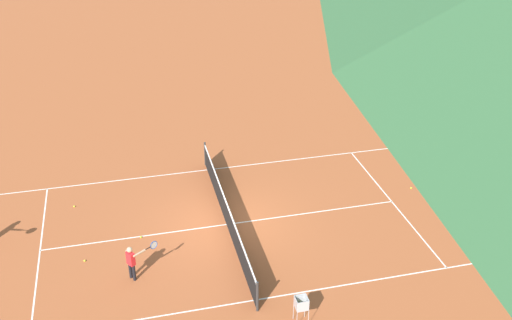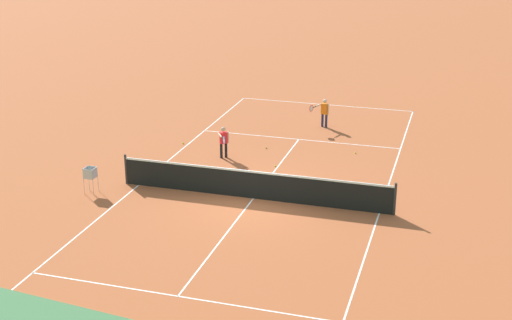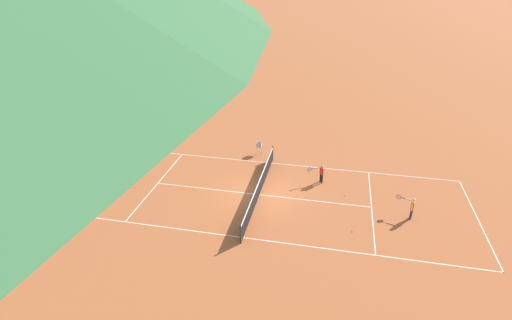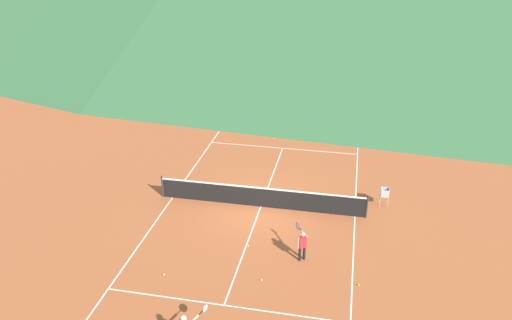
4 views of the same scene
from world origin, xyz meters
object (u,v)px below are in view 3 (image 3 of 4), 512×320
at_px(player_far_baseline, 321,172).
at_px(tennis_ball_service_box, 103,170).
at_px(player_near_service, 412,207).
at_px(tennis_ball_by_net_right, 135,186).
at_px(tennis_ball_mid_court, 312,199).
at_px(tennis_ball_far_corner, 345,195).
at_px(tennis_ball_alley_right, 352,231).
at_px(tennis_net, 259,187).
at_px(tennis_ball_alley_left, 339,168).
at_px(ball_hopper, 259,146).

height_order(player_far_baseline, tennis_ball_service_box, player_far_baseline).
bearing_deg(player_near_service, tennis_ball_by_net_right, 90.24).
bearing_deg(tennis_ball_mid_court, tennis_ball_far_corner, -64.77).
bearing_deg(tennis_ball_alley_right, player_near_service, -58.09).
relative_size(tennis_net, tennis_ball_service_box, 139.09).
bearing_deg(tennis_ball_alley_left, tennis_ball_alley_right, -173.25).
bearing_deg(tennis_net, player_near_service, -94.26).
distance_m(player_far_baseline, tennis_ball_alley_right, 5.11).
distance_m(tennis_ball_alley_right, tennis_ball_mid_court, 3.44).
relative_size(tennis_ball_alley_left, ball_hopper, 0.07).
bearing_deg(tennis_ball_alley_right, ball_hopper, 39.50).
xyz_separation_m(player_near_service, tennis_ball_far_corner, (1.59, 3.40, -0.69)).
bearing_deg(ball_hopper, tennis_ball_alley_left, -99.95).
relative_size(tennis_ball_by_net_right, tennis_ball_far_corner, 1.00).
bearing_deg(tennis_ball_far_corner, player_near_service, -115.09).
relative_size(player_near_service, tennis_ball_alley_right, 18.75).
xyz_separation_m(player_near_service, player_far_baseline, (2.82, 4.93, -0.01)).
relative_size(tennis_net, tennis_ball_alley_right, 139.09).
bearing_deg(tennis_net, tennis_ball_by_net_right, 95.20).
distance_m(tennis_ball_by_net_right, tennis_ball_alley_left, 13.08).
distance_m(player_far_baseline, tennis_ball_far_corner, 2.08).
bearing_deg(tennis_ball_alley_left, player_far_baseline, 152.06).
height_order(tennis_net, tennis_ball_by_net_right, tennis_net).
distance_m(tennis_net, tennis_ball_far_corner, 5.05).
height_order(tennis_ball_alley_left, tennis_ball_mid_court, same).
bearing_deg(tennis_ball_far_corner, player_far_baseline, 51.22).
relative_size(tennis_ball_service_box, tennis_ball_far_corner, 1.00).
relative_size(tennis_net, ball_hopper, 10.31).
bearing_deg(ball_hopper, tennis_ball_by_net_right, 132.82).
distance_m(tennis_ball_alley_left, ball_hopper, 5.73).
relative_size(tennis_ball_alley_left, tennis_ball_mid_court, 1.00).
xyz_separation_m(player_near_service, tennis_ball_service_box, (1.38, 18.90, -0.69)).
distance_m(tennis_ball_alley_left, tennis_ball_mid_court, 4.49).
relative_size(player_near_service, tennis_ball_mid_court, 18.75).
bearing_deg(tennis_ball_by_net_right, tennis_net, -84.80).
xyz_separation_m(tennis_ball_alley_right, tennis_ball_mid_court, (2.57, 2.29, 0.00)).
height_order(tennis_ball_mid_court, ball_hopper, ball_hopper).
height_order(player_far_baseline, tennis_ball_alley_left, player_far_baseline).
relative_size(player_far_baseline, tennis_ball_mid_court, 18.39).
relative_size(tennis_ball_alley_right, tennis_ball_far_corner, 1.00).
bearing_deg(tennis_ball_by_net_right, player_far_baseline, -75.24).
relative_size(player_far_baseline, tennis_ball_far_corner, 18.39).
distance_m(tennis_ball_mid_court, tennis_ball_service_box, 13.64).
xyz_separation_m(player_far_baseline, tennis_ball_mid_court, (-2.12, 0.36, -0.68)).
distance_m(player_near_service, tennis_ball_far_corner, 3.81).
height_order(tennis_net, tennis_ball_service_box, tennis_net).
xyz_separation_m(tennis_ball_by_net_right, tennis_ball_alley_left, (5.00, -12.08, 0.00)).
height_order(player_far_baseline, tennis_ball_alley_right, player_far_baseline).
xyz_separation_m(player_far_baseline, tennis_ball_by_net_right, (-2.89, 10.96, -0.68)).
bearing_deg(tennis_ball_mid_court, tennis_ball_by_net_right, 94.15).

